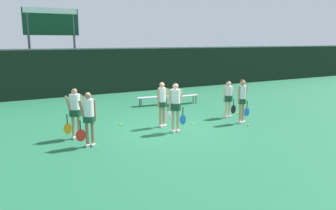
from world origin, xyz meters
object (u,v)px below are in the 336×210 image
object	(u,v)px
player_5	(228,96)
tennis_ball_3	(120,124)
player_1	(176,103)
tennis_ball_2	(192,124)
bench_far	(153,98)
tennis_ball_0	(237,113)
bench_courtside	(184,97)
player_0	(89,115)
tennis_ball_1	(248,125)
player_2	(242,97)
tennis_ball_4	(224,114)
scoreboard	(52,29)
player_4	(162,101)
player_3	(75,109)

from	to	relation	value
player_5	tennis_ball_3	size ratio (longest dim) A/B	24.84
player_1	tennis_ball_2	size ratio (longest dim) A/B	28.17
bench_far	tennis_ball_0	size ratio (longest dim) A/B	26.49
bench_courtside	player_0	size ratio (longest dim) A/B	0.97
tennis_ball_1	tennis_ball_2	bearing A→B (deg)	144.66
bench_courtside	player_1	distance (m)	5.50
tennis_ball_0	tennis_ball_3	bearing A→B (deg)	173.48
bench_far	tennis_ball_0	distance (m)	4.43
tennis_ball_1	tennis_ball_3	bearing A→B (deg)	150.17
bench_far	player_2	bearing A→B (deg)	-67.72
player_1	player_2	world-z (taller)	player_1
player_2	tennis_ball_4	size ratio (longest dim) A/B	26.26
bench_far	tennis_ball_3	bearing A→B (deg)	-128.05
tennis_ball_3	tennis_ball_4	xyz separation A→B (m)	(4.70, -0.53, 0.00)
bench_courtside	bench_far	bearing A→B (deg)	161.56
tennis_ball_3	player_1	bearing A→B (deg)	-53.03
scoreboard	player_4	distance (m)	10.58
bench_courtside	player_5	xyz separation A→B (m)	(0.04, -3.55, 0.58)
player_1	player_5	xyz separation A→B (m)	(3.15, 0.93, -0.14)
bench_courtside	tennis_ball_3	world-z (taller)	bench_courtside
player_1	player_3	xyz separation A→B (m)	(-3.36, 0.93, -0.05)
scoreboard	player_4	size ratio (longest dim) A/B	2.97
player_0	tennis_ball_4	distance (m)	6.70
player_2	player_5	bearing A→B (deg)	82.71
player_0	player_2	distance (m)	6.19
player_1	player_4	distance (m)	0.91
tennis_ball_0	player_5	bearing A→B (deg)	-158.18
player_4	tennis_ball_3	size ratio (longest dim) A/B	26.91
player_4	player_5	bearing A→B (deg)	-4.80
player_1	tennis_ball_4	distance (m)	3.70
player_5	tennis_ball_1	world-z (taller)	player_5
player_3	tennis_ball_1	size ratio (longest dim) A/B	24.61
tennis_ball_3	tennis_ball_2	bearing A→B (deg)	-25.57
player_5	tennis_ball_2	bearing A→B (deg)	-167.26
player_1	player_4	world-z (taller)	player_1
player_2	tennis_ball_1	world-z (taller)	player_2
scoreboard	bench_courtside	bearing A→B (deg)	-49.52
tennis_ball_0	tennis_ball_2	world-z (taller)	same
player_2	tennis_ball_1	bearing A→B (deg)	-97.30
tennis_ball_0	player_2	bearing A→B (deg)	-125.08
player_3	player_5	size ratio (longest dim) A/B	1.09
player_0	player_3	size ratio (longest dim) A/B	0.99
bench_far	player_3	bearing A→B (deg)	-134.73
bench_far	tennis_ball_3	xyz separation A→B (m)	(-2.93, -3.05, -0.35)
tennis_ball_2	tennis_ball_3	world-z (taller)	same
player_2	player_3	xyz separation A→B (m)	(-6.37, 1.05, -0.02)
player_1	player_2	distance (m)	3.01
bench_courtside	tennis_ball_0	world-z (taller)	bench_courtside
player_2	player_4	xyz separation A→B (m)	(-3.07, 1.02, -0.05)
player_2	player_5	distance (m)	1.07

